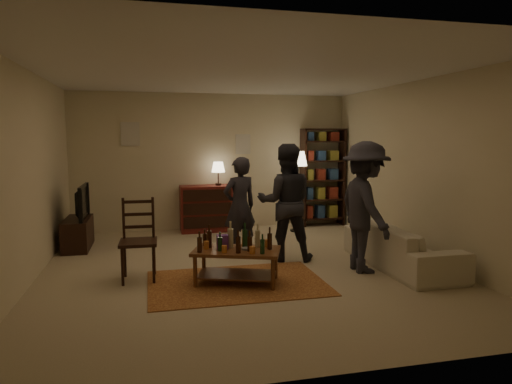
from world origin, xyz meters
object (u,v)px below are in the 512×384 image
object	(u,v)px
floor_lamp	(298,164)
coffee_table	(236,253)
dresser	(206,207)
tv_stand	(78,225)
person_by_sofa	(365,207)
dining_chair	(138,236)
person_left	(240,206)
person_right	(286,202)
bookshelf	(322,176)
sofa	(401,246)

from	to	relation	value
floor_lamp	coffee_table	bearing A→B (deg)	-121.45
dresser	tv_stand	bearing A→B (deg)	-157.93
person_by_sofa	dining_chair	bearing A→B (deg)	84.92
dining_chair	person_left	bearing A→B (deg)	32.75
dining_chair	person_by_sofa	distance (m)	3.05
coffee_table	tv_stand	bearing A→B (deg)	132.53
floor_lamp	person_right	world-z (taller)	person_right
tv_stand	dresser	xyz separation A→B (m)	(2.25, 0.91, 0.09)
person_by_sofa	dresser	bearing A→B (deg)	30.54
bookshelf	floor_lamp	xyz separation A→B (m)	(-0.70, -0.48, 0.29)
dining_chair	person_right	bearing A→B (deg)	14.46
bookshelf	person_left	bearing A→B (deg)	-137.06
sofa	dining_chair	bearing A→B (deg)	85.81
tv_stand	person_left	world-z (taller)	person_left
person_right	bookshelf	bearing A→B (deg)	-109.50
floor_lamp	sofa	distance (m)	2.96
bookshelf	person_by_sofa	distance (m)	3.33
bookshelf	person_right	bearing A→B (deg)	-122.33
tv_stand	coffee_table	bearing A→B (deg)	-47.47
person_left	bookshelf	bearing A→B (deg)	-155.10
bookshelf	person_by_sofa	size ratio (longest dim) A/B	1.13
dresser	dining_chair	bearing A→B (deg)	-113.45
tv_stand	person_right	bearing A→B (deg)	-24.85
person_right	sofa	bearing A→B (deg)	166.46
dining_chair	person_left	world-z (taller)	person_left
sofa	person_left	bearing A→B (deg)	60.93
coffee_table	sofa	xyz separation A→B (m)	(2.43, 0.21, -0.09)
floor_lamp	dining_chair	bearing A→B (deg)	-140.71
coffee_table	bookshelf	bearing A→B (deg)	53.83
floor_lamp	person_right	bearing A→B (deg)	-113.31
tv_stand	floor_lamp	world-z (taller)	floor_lamp
coffee_table	dresser	world-z (taller)	dresser
dining_chair	person_left	xyz separation A→B (m)	(1.52, 0.91, 0.20)
dresser	person_left	world-z (taller)	person_left
dining_chair	sofa	size ratio (longest dim) A/B	0.52
tv_stand	person_right	world-z (taller)	person_right
tv_stand	person_by_sofa	size ratio (longest dim) A/B	0.59
coffee_table	person_by_sofa	distance (m)	1.89
person_by_sofa	person_left	bearing A→B (deg)	51.53
floor_lamp	person_left	size ratio (longest dim) A/B	1.02
dresser	person_right	xyz separation A→B (m)	(0.89, -2.37, 0.40)
sofa	person_right	size ratio (longest dim) A/B	1.19
coffee_table	floor_lamp	world-z (taller)	floor_lamp
floor_lamp	person_right	xyz separation A→B (m)	(-0.84, -1.96, -0.45)
bookshelf	dresser	bearing A→B (deg)	-178.43
dining_chair	bookshelf	xyz separation A→B (m)	(3.67, 2.91, 0.46)
sofa	person_right	xyz separation A→B (m)	(-1.50, 0.74, 0.57)
coffee_table	person_right	world-z (taller)	person_right
tv_stand	bookshelf	bearing A→B (deg)	11.80
person_left	person_by_sofa	distance (m)	1.95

